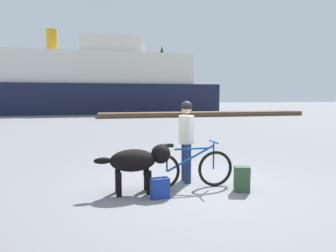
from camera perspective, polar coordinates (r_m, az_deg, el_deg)
The scene contains 11 objects.
ground_plane at distance 6.15m, azimuth 4.52°, elevation -11.34°, with size 160.00×160.00×0.00m, color slate.
bicycle at distance 5.98m, azimuth 3.83°, elevation -7.98°, with size 1.80×0.44×0.91m.
person_cyclist at distance 6.31m, azimuth 3.42°, elevation -1.45°, with size 0.32×0.53×1.69m.
dog at distance 5.67m, azimuth -5.63°, elevation -6.46°, with size 1.41×0.48×0.89m.
backpack at distance 5.96m, azimuth 13.65°, elevation -9.62°, with size 0.28×0.20×0.48m, color #334C33.
handbag_pannier at distance 5.47m, azimuth -1.53°, elevation -11.53°, with size 0.32×0.18×0.36m, color navy.
dock_pier at distance 27.76m, azimuth 6.82°, elevation 2.23°, with size 18.82×2.01×0.40m, color brown.
ferry_boat at distance 34.22m, azimuth -14.83°, elevation 7.47°, with size 27.69×7.34×8.67m.
sailboat_moored at distance 38.91m, azimuth -5.35°, elevation 3.62°, with size 7.24×2.03×8.07m.
pine_tree_center at distance 51.36m, azimuth -15.76°, elevation 11.11°, with size 3.17×3.17×10.69m.
pine_tree_far_right at distance 52.70m, azimuth -1.15°, elevation 10.80°, with size 3.80×3.80×10.29m.
Camera 1 is at (-1.84, -5.59, 1.78)m, focal length 32.59 mm.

